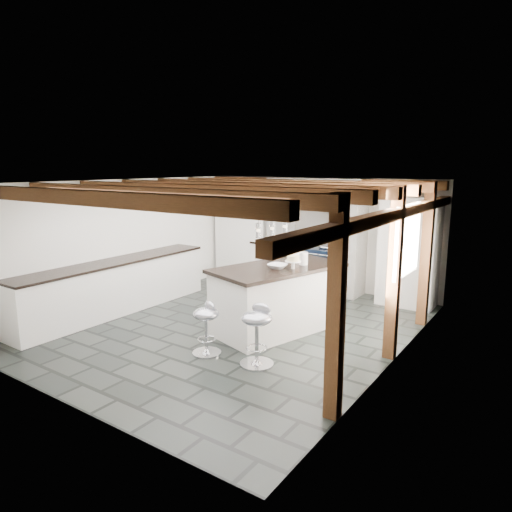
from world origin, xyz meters
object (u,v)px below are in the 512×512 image
Objects in this scene: range_cooker at (314,268)px; bar_stool_near at (257,328)px; bar_stool_far at (207,322)px; kitchen_island at (278,297)px.

range_cooker is 1.22× the size of bar_stool_near.
bar_stool_far is at bearing -174.47° from bar_stool_near.
bar_stool_far is (-0.30, -1.36, -0.07)m from kitchen_island.
bar_stool_far is at bearing -85.21° from range_cooker.
bar_stool_near reaches higher than bar_stool_far.
kitchen_island is at bearing 101.36° from bar_stool_far.
kitchen_island reaches higher than bar_stool_near.
kitchen_island is 2.80× the size of bar_stool_near.
range_cooker is 3.85m from bar_stool_near.
range_cooker is 2.50m from kitchen_island.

